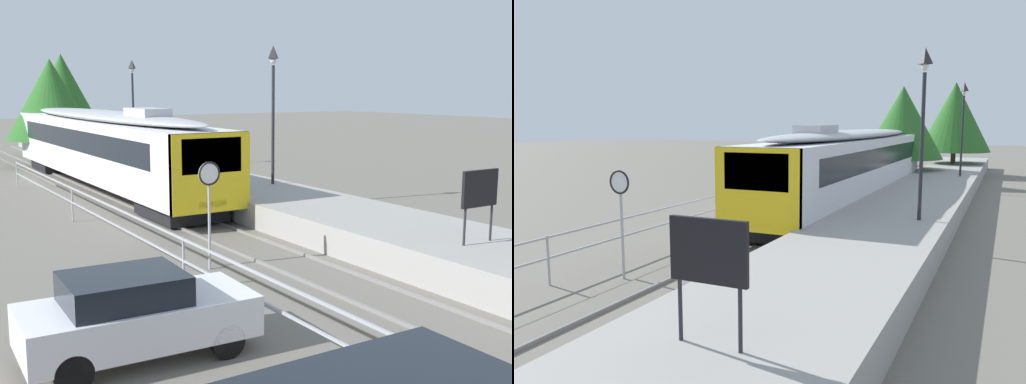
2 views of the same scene
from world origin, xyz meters
The scene contains 11 objects.
ground_plane centered at (-3.00, 22.00, 0.00)m, with size 160.00×160.00×0.00m, color #6B665B.
track_rails centered at (0.00, 22.00, 0.03)m, with size 3.20×60.00×0.14m.
commuter_train centered at (0.00, 27.12, 2.15)m, with size 2.82×20.93×3.74m.
station_platform centered at (3.25, 22.00, 0.45)m, with size 3.90×60.00×0.90m, color #999691.
platform_lamp_mid_platform centered at (4.30, 19.79, 4.62)m, with size 0.34×0.34×5.35m.
platform_lamp_far_end centered at (4.30, 34.62, 4.62)m, with size 0.34×0.34×5.35m.
platform_notice_board centered at (3.16, 8.99, 2.19)m, with size 1.20×0.08×1.80m.
speed_limit_sign centered at (-2.00, 13.16, 2.12)m, with size 0.61×0.10×2.81m.
carpark_fence centered at (-3.30, 12.00, 0.91)m, with size 0.06×36.06×1.25m.
tree_behind_carpark centered at (2.94, 44.63, 4.40)m, with size 5.28×5.28×7.01m.
tree_behind_station_far centered at (0.37, 37.62, 3.98)m, with size 5.24×5.24×6.35m.
Camera 2 is at (6.77, 3.21, 3.97)m, focal length 36.04 mm.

